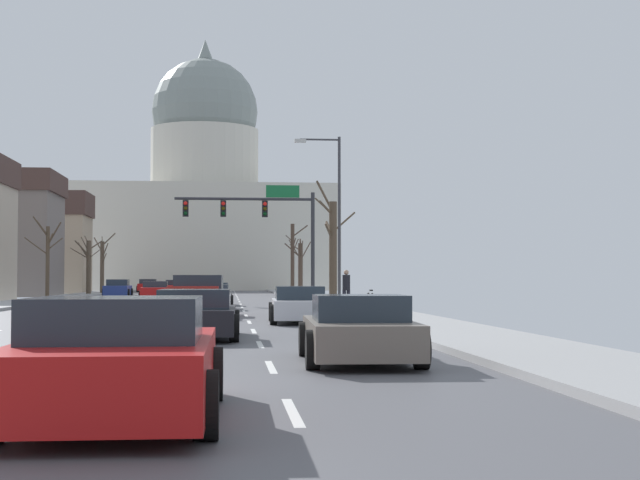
% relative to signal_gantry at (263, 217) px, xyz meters
% --- Properties ---
extents(ground, '(20.00, 180.00, 0.20)m').
position_rel_signal_gantry_xyz_m(ground, '(-4.75, -13.67, -4.84)').
color(ground, '#515156').
extents(signal_gantry, '(7.91, 0.41, 6.56)m').
position_rel_signal_gantry_xyz_m(signal_gantry, '(0.00, 0.00, 0.00)').
color(signal_gantry, '#28282D').
rests_on(signal_gantry, ground).
extents(street_lamp_right, '(2.26, 0.24, 8.21)m').
position_rel_signal_gantry_xyz_m(street_lamp_right, '(3.17, -7.72, 0.11)').
color(street_lamp_right, '#333338').
rests_on(street_lamp_right, ground).
extents(capitol_building, '(30.70, 18.16, 30.06)m').
position_rel_signal_gantry_xyz_m(capitol_building, '(-4.75, 59.91, 5.41)').
color(capitol_building, beige).
rests_on(capitol_building, ground).
extents(sedan_near_00, '(1.93, 4.38, 1.19)m').
position_rel_signal_gantry_xyz_m(sedan_near_00, '(-2.70, -3.58, -4.31)').
color(sedan_near_00, black).
rests_on(sedan_near_00, ground).
extents(sedan_near_01, '(2.06, 4.41, 1.14)m').
position_rel_signal_gantry_xyz_m(sedan_near_01, '(-2.71, -9.98, -4.33)').
color(sedan_near_01, silver).
rests_on(sedan_near_01, ground).
extents(pickup_truck_near_02, '(2.39, 5.35, 1.56)m').
position_rel_signal_gantry_xyz_m(pickup_truck_near_02, '(-3.09, -17.12, -4.16)').
color(pickup_truck_near_02, maroon).
rests_on(pickup_truck_near_02, ground).
extents(sedan_near_03, '(2.02, 4.43, 1.19)m').
position_rel_signal_gantry_xyz_m(sedan_near_03, '(0.35, -22.84, -4.30)').
color(sedan_near_03, silver).
rests_on(sedan_near_03, ground).
extents(sedan_near_04, '(2.16, 4.64, 1.18)m').
position_rel_signal_gantry_xyz_m(sedan_near_04, '(-2.72, -30.34, -4.30)').
color(sedan_near_04, black).
rests_on(sedan_near_04, ground).
extents(sedan_near_05, '(2.08, 4.34, 1.17)m').
position_rel_signal_gantry_xyz_m(sedan_near_05, '(0.31, -37.07, -4.32)').
color(sedan_near_05, '#6B6056').
rests_on(sedan_near_05, ground).
extents(sedan_near_06, '(2.15, 4.47, 1.27)m').
position_rel_signal_gantry_xyz_m(sedan_near_06, '(-3.08, -43.35, -4.27)').
color(sedan_near_06, '#B71414').
rests_on(sedan_near_06, ground).
extents(sedan_oncoming_00, '(2.09, 4.63, 1.22)m').
position_rel_signal_gantry_xyz_m(sedan_oncoming_00, '(-6.65, 9.12, -4.28)').
color(sedan_oncoming_00, '#B71414').
rests_on(sedan_oncoming_00, ground).
extents(sedan_oncoming_01, '(2.00, 4.36, 1.32)m').
position_rel_signal_gantry_xyz_m(sedan_oncoming_01, '(-10.07, 17.91, -4.25)').
color(sedan_oncoming_01, navy).
rests_on(sedan_oncoming_01, ground).
extents(sedan_oncoming_02, '(2.16, 4.24, 1.25)m').
position_rel_signal_gantry_xyz_m(sedan_oncoming_02, '(-6.47, 30.01, -4.28)').
color(sedan_oncoming_02, '#B71414').
rests_on(sedan_oncoming_02, ground).
extents(sedan_oncoming_03, '(2.19, 4.36, 1.29)m').
position_rel_signal_gantry_xyz_m(sedan_oncoming_03, '(-9.98, 43.37, -4.26)').
color(sedan_oncoming_03, '#B71414').
rests_on(sedan_oncoming_03, ground).
extents(flank_building_02, '(10.48, 6.42, 9.25)m').
position_rel_signal_gantry_xyz_m(flank_building_02, '(-19.87, 35.39, -0.17)').
color(flank_building_02, tan).
rests_on(flank_building_02, ground).
extents(bare_tree_00, '(2.31, 1.60, 4.56)m').
position_rel_signal_gantry_xyz_m(bare_tree_00, '(4.12, 25.75, -2.45)').
color(bare_tree_00, '#423328').
rests_on(bare_tree_00, ground).
extents(bare_tree_01, '(1.98, 1.76, 5.17)m').
position_rel_signal_gantry_xyz_m(bare_tree_01, '(-12.74, 29.59, -2.33)').
color(bare_tree_01, brown).
rests_on(bare_tree_01, ground).
extents(bare_tree_02, '(1.97, 2.00, 6.09)m').
position_rel_signal_gantry_xyz_m(bare_tree_02, '(3.80, 30.37, -1.54)').
color(bare_tree_02, '#423328').
rests_on(bare_tree_02, ground).
extents(bare_tree_03, '(2.30, 1.89, 5.19)m').
position_rel_signal_gantry_xyz_m(bare_tree_03, '(-13.50, 8.74, -2.08)').
color(bare_tree_03, '#4C3D2D').
rests_on(bare_tree_03, ground).
extents(bare_tree_04, '(2.30, 2.52, 6.28)m').
position_rel_signal_gantry_xyz_m(bare_tree_04, '(3.28, -6.29, -1.93)').
color(bare_tree_04, '#4C3D2D').
rests_on(bare_tree_04, ground).
extents(bare_tree_05, '(2.90, 2.25, 4.79)m').
position_rel_signal_gantry_xyz_m(bare_tree_05, '(-13.29, 25.24, -2.37)').
color(bare_tree_05, brown).
rests_on(bare_tree_05, ground).
extents(pedestrian_00, '(0.35, 0.34, 1.66)m').
position_rel_signal_gantry_xyz_m(pedestrian_00, '(3.24, -12.08, -3.81)').
color(pedestrian_00, black).
rests_on(pedestrian_00, ground).
extents(bicycle_parked, '(0.12, 1.77, 0.85)m').
position_rel_signal_gantry_xyz_m(bicycle_parked, '(4.00, -14.11, -4.38)').
color(bicycle_parked, black).
rests_on(bicycle_parked, ground).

